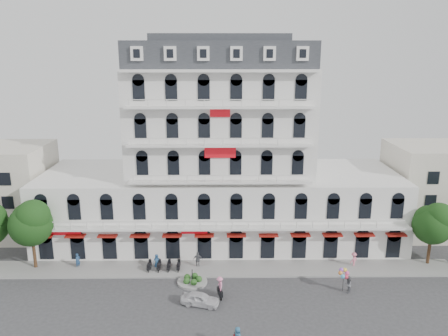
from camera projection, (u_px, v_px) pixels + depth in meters
ground at (221, 315)px, 40.64m from camera, size 120.00×120.00×0.00m
sidewalk at (220, 269)px, 49.32m from camera, size 53.00×4.00×0.16m
main_building at (220, 165)px, 55.53m from camera, size 45.00×15.00×25.80m
flank_building_east at (442, 189)px, 58.77m from camera, size 14.00×10.00×12.00m
traffic_island at (192, 281)px, 46.35m from camera, size 3.20×3.20×1.60m
parked_scooter_row at (164, 270)px, 49.09m from camera, size 4.40×1.80×1.10m
tree_west_inner at (31, 221)px, 48.16m from camera, size 4.76×4.76×8.25m
tree_east_inner at (433, 222)px, 49.21m from camera, size 4.40×4.37×7.57m
parked_car at (200, 299)px, 42.18m from camera, size 4.01×2.41×1.28m
rider_center at (220, 286)px, 43.37m from camera, size 0.88×1.69×2.27m
pedestrian_left at (157, 261)px, 49.55m from camera, size 0.91×0.73×1.63m
pedestrian_mid at (198, 260)px, 49.56m from camera, size 1.15×0.51×1.92m
pedestrian_right at (354, 260)px, 49.76m from camera, size 1.29×1.19×1.74m
pedestrian_far at (78, 261)px, 49.44m from camera, size 0.71×0.77×1.78m
balloon_vendor at (347, 281)px, 44.35m from camera, size 1.48×1.37×2.45m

